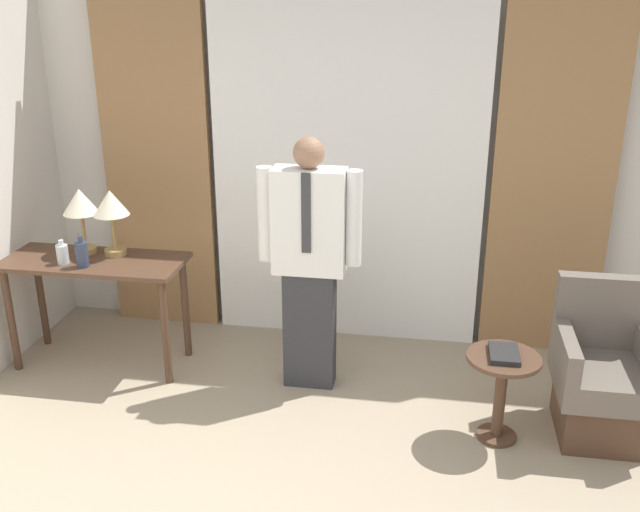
# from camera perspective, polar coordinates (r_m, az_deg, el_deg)

# --- Properties ---
(wall_back) EXTENTS (10.00, 0.06, 2.70)m
(wall_back) POSITION_cam_1_polar(r_m,az_deg,el_deg) (5.12, 2.36, 8.23)
(wall_back) COLOR silver
(wall_back) RESTS_ON ground_plane
(curtain_sheer_center) EXTENTS (1.91, 0.06, 2.58)m
(curtain_sheer_center) POSITION_cam_1_polar(r_m,az_deg,el_deg) (5.00, 2.16, 7.24)
(curtain_sheer_center) COLOR white
(curtain_sheer_center) RESTS_ON ground_plane
(curtain_drape_left) EXTENTS (0.80, 0.06, 2.58)m
(curtain_drape_left) POSITION_cam_1_polar(r_m,az_deg,el_deg) (5.35, -12.92, 7.63)
(curtain_drape_left) COLOR #997047
(curtain_drape_left) RESTS_ON ground_plane
(curtain_drape_right) EXTENTS (0.80, 0.06, 2.58)m
(curtain_drape_right) POSITION_cam_1_polar(r_m,az_deg,el_deg) (5.03, 18.20, 6.29)
(curtain_drape_right) COLOR #997047
(curtain_drape_right) RESTS_ON ground_plane
(desk) EXTENTS (1.20, 0.50, 0.76)m
(desk) POSITION_cam_1_polar(r_m,az_deg,el_deg) (4.99, -17.52, -1.61)
(desk) COLOR #4C3323
(desk) RESTS_ON ground_plane
(table_lamp_left) EXTENTS (0.24, 0.24, 0.45)m
(table_lamp_left) POSITION_cam_1_polar(r_m,az_deg,el_deg) (4.99, -18.61, 3.83)
(table_lamp_left) COLOR #9E7F47
(table_lamp_left) RESTS_ON desk
(table_lamp_right) EXTENTS (0.24, 0.24, 0.45)m
(table_lamp_right) POSITION_cam_1_polar(r_m,az_deg,el_deg) (4.90, -16.38, 3.76)
(table_lamp_right) COLOR #9E7F47
(table_lamp_right) RESTS_ON desk
(bottle_near_edge) EXTENTS (0.08, 0.08, 0.21)m
(bottle_near_edge) POSITION_cam_1_polar(r_m,az_deg,el_deg) (4.81, -18.52, 0.15)
(bottle_near_edge) COLOR #2D3851
(bottle_near_edge) RESTS_ON desk
(bottle_by_lamp) EXTENTS (0.08, 0.08, 0.16)m
(bottle_by_lamp) POSITION_cam_1_polar(r_m,az_deg,el_deg) (4.92, -19.91, 0.16)
(bottle_by_lamp) COLOR silver
(bottle_by_lamp) RESTS_ON desk
(person) EXTENTS (0.65, 0.21, 1.64)m
(person) POSITION_cam_1_polar(r_m,az_deg,el_deg) (4.42, -0.85, -0.07)
(person) COLOR #2D2D33
(person) RESTS_ON ground_plane
(armchair) EXTENTS (0.53, 0.60, 0.90)m
(armchair) POSITION_cam_1_polar(r_m,az_deg,el_deg) (4.46, 21.61, -9.16)
(armchair) COLOR #4C3323
(armchair) RESTS_ON ground_plane
(side_table) EXTENTS (0.41, 0.41, 0.53)m
(side_table) POSITION_cam_1_polar(r_m,az_deg,el_deg) (4.21, 14.31, -9.82)
(side_table) COLOR #4C3323
(side_table) RESTS_ON ground_plane
(book) EXTENTS (0.16, 0.24, 0.03)m
(book) POSITION_cam_1_polar(r_m,az_deg,el_deg) (4.12, 14.53, -7.57)
(book) COLOR black
(book) RESTS_ON side_table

